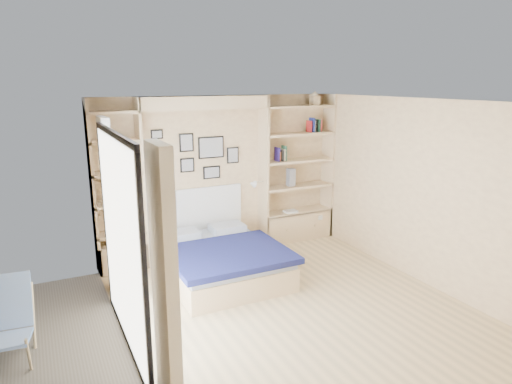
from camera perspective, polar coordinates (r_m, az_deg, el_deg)
name	(u,v)px	position (r m, az deg, el deg)	size (l,w,h in m)	color
ground	(289,305)	(5.88, 4.16, -13.85)	(4.50, 4.50, 0.00)	tan
room_shell	(214,197)	(6.62, -5.25, -0.67)	(4.50, 4.50, 4.50)	#E8C68C
bed	(220,259)	(6.56, -4.53, -8.32)	(1.59, 2.04, 1.07)	#DFBB88
photo_gallery	(193,155)	(7.14, -7.88, 4.63)	(1.48, 0.02, 0.82)	black
reading_lamps	(208,188)	(7.08, -6.01, 0.46)	(1.92, 0.12, 0.15)	silver
shelf_decor	(284,144)	(7.62, 3.56, 5.99)	(3.51, 0.23, 2.03)	#A0421B
deck_chair	(6,322)	(5.33, -28.82, -14.05)	(0.56, 0.85, 0.81)	tan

